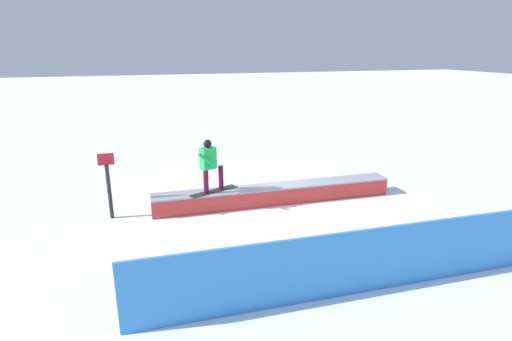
# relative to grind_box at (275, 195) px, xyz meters

# --- Properties ---
(ground_plane) EXTENTS (120.00, 120.00, 0.00)m
(ground_plane) POSITION_rel_grind_box_xyz_m (0.00, 0.00, -0.23)
(ground_plane) COLOR white
(grind_box) EXTENTS (6.99, 0.88, 0.52)m
(grind_box) POSITION_rel_grind_box_xyz_m (0.00, 0.00, 0.00)
(grind_box) COLOR red
(grind_box) RESTS_ON ground_plane
(snowboarder) EXTENTS (1.44, 0.81, 1.48)m
(snowboarder) POSITION_rel_grind_box_xyz_m (1.88, -0.01, 1.09)
(snowboarder) COLOR black
(snowboarder) RESTS_ON grind_box
(safety_fence) EXTENTS (8.50, 0.33, 1.26)m
(safety_fence) POSITION_rel_grind_box_xyz_m (0.00, 4.68, 0.40)
(safety_fence) COLOR #3789DE
(safety_fence) RESTS_ON ground_plane
(trail_marker) EXTENTS (0.40, 0.10, 1.76)m
(trail_marker) POSITION_rel_grind_box_xyz_m (4.49, -0.26, 0.71)
(trail_marker) COLOR #262628
(trail_marker) RESTS_ON ground_plane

